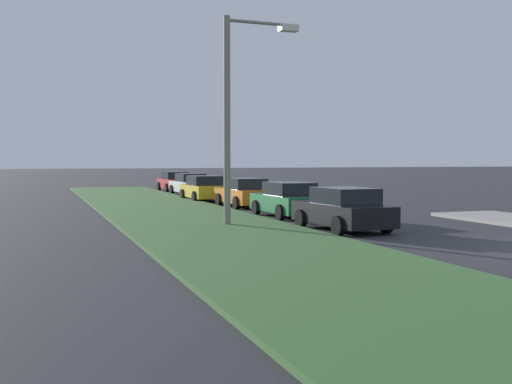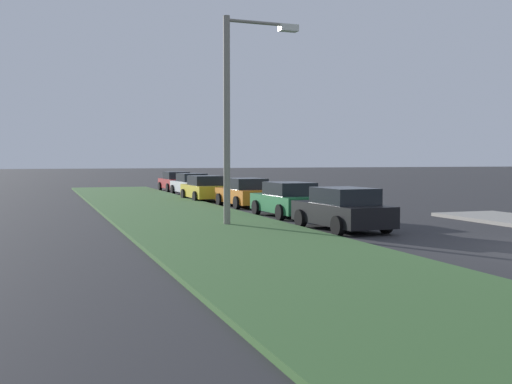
% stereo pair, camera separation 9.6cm
% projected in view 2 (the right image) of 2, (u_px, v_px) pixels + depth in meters
% --- Properties ---
extents(grass_median, '(60.00, 6.00, 0.12)m').
position_uv_depth(grass_median, '(196.00, 222.00, 23.75)').
color(grass_median, '#3D6633').
rests_on(grass_median, ground).
extents(parked_car_black, '(4.39, 2.19, 1.47)m').
position_uv_depth(parked_car_black, '(342.00, 209.00, 21.68)').
color(parked_car_black, black).
rests_on(parked_car_black, ground).
extents(parked_car_green, '(4.35, 2.12, 1.47)m').
position_uv_depth(parked_car_green, '(288.00, 200.00, 26.70)').
color(parked_car_green, '#1E6B38').
rests_on(parked_car_green, ground).
extents(parked_car_orange, '(4.37, 2.16, 1.47)m').
position_uv_depth(parked_car_orange, '(245.00, 193.00, 32.21)').
color(parked_car_orange, orange).
rests_on(parked_car_orange, ground).
extents(parked_car_yellow, '(4.35, 2.11, 1.47)m').
position_uv_depth(parked_car_yellow, '(204.00, 189.00, 36.92)').
color(parked_car_yellow, gold).
rests_on(parked_car_yellow, ground).
extents(parked_car_white, '(4.39, 2.19, 1.47)m').
position_uv_depth(parked_car_white, '(191.00, 184.00, 42.91)').
color(parked_car_white, silver).
rests_on(parked_car_white, ground).
extents(parked_car_red, '(4.36, 2.13, 1.47)m').
position_uv_depth(parked_car_red, '(176.00, 182.00, 48.23)').
color(parked_car_red, red).
rests_on(parked_car_red, ground).
extents(streetlight, '(0.43, 2.88, 7.50)m').
position_uv_depth(streetlight, '(236.00, 105.00, 22.55)').
color(streetlight, gray).
rests_on(streetlight, ground).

